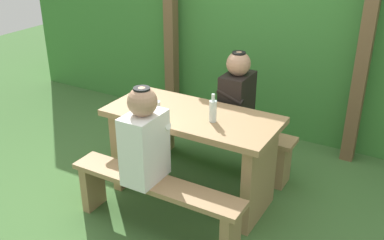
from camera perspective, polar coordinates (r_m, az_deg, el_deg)
The scene contains 11 objects.
ground_plane at distance 3.94m, azimuth 0.00°, elevation -9.44°, with size 12.00×12.00×0.00m, color #426C35.
hedge_backdrop at distance 5.16m, azimuth 11.19°, elevation 12.40°, with size 6.40×1.00×2.28m, color #3B7D34.
pergola_post_left at distance 5.04m, azimuth -2.69°, elevation 11.24°, with size 0.12×0.12×2.06m, color brown.
pergola_post_right at distance 4.34m, azimuth 20.96°, elevation 7.30°, with size 0.12×0.12×2.06m, color brown.
picnic_table at distance 3.67m, azimuth 0.00°, elevation -2.72°, with size 1.40×0.64×0.77m.
bench_near at distance 3.38m, azimuth -4.67°, elevation -9.54°, with size 1.40×0.24×0.44m.
bench_far at distance 4.19m, azimuth 3.72°, elevation -2.18°, with size 1.40×0.24×0.44m.
person_white_shirt at distance 3.19m, azimuth -6.07°, elevation -2.34°, with size 0.25×0.35×0.72m.
person_black_coat at distance 3.95m, azimuth 5.74°, elevation 3.22°, with size 0.25×0.35×0.72m.
drinking_glass at distance 3.57m, azimuth -4.62°, elevation 1.67°, with size 0.07×0.07×0.09m, color silver.
bottle_left at distance 3.39m, azimuth 2.68°, elevation 1.23°, with size 0.06×0.06×0.23m.
Camera 1 is at (1.62, -2.81, 2.23)m, focal length 41.90 mm.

